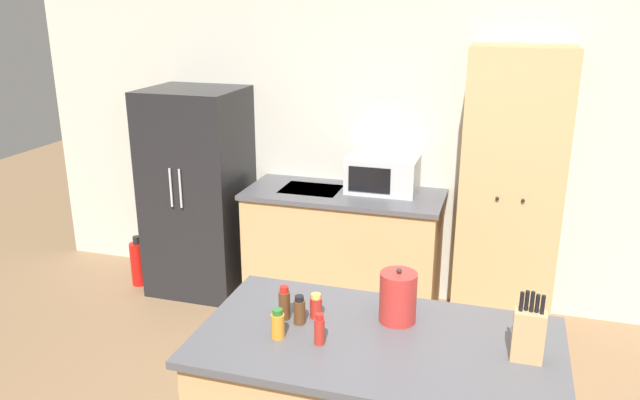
{
  "coord_description": "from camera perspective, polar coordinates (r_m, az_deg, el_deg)",
  "views": [
    {
      "loc": [
        0.27,
        -2.34,
        2.32
      ],
      "look_at": [
        -0.87,
        1.4,
        1.05
      ],
      "focal_mm": 35.0,
      "sensor_mm": 36.0,
      "label": 1
    }
  ],
  "objects": [
    {
      "name": "pantry_cabinet",
      "position": [
        4.57,
        16.98,
        0.57
      ],
      "size": [
        0.68,
        0.55,
        2.03
      ],
      "color": "tan",
      "rests_on": "ground_plane"
    },
    {
      "name": "spice_bottle_amber_oil",
      "position": [
        2.84,
        -0.37,
        -9.7
      ],
      "size": [
        0.06,
        0.06,
        0.12
      ],
      "color": "#B2281E",
      "rests_on": "kitchen_island"
    },
    {
      "name": "wall_back",
      "position": [
        4.79,
        13.36,
        5.21
      ],
      "size": [
        7.2,
        0.06,
        2.6
      ],
      "color": "beige",
      "rests_on": "ground_plane"
    },
    {
      "name": "spice_bottle_pale_salt",
      "position": [
        2.64,
        -0.05,
        -11.79
      ],
      "size": [
        0.04,
        0.04,
        0.14
      ],
      "color": "#B2281E",
      "rests_on": "kitchen_island"
    },
    {
      "name": "kettle",
      "position": [
        2.81,
        7.14,
        -8.8
      ],
      "size": [
        0.16,
        0.16,
        0.25
      ],
      "color": "#B72D28",
      "rests_on": "kitchen_island"
    },
    {
      "name": "fire_extinguisher",
      "position": [
        5.5,
        -16.24,
        -5.55
      ],
      "size": [
        0.13,
        0.13,
        0.43
      ],
      "color": "red",
      "rests_on": "ground_plane"
    },
    {
      "name": "spice_bottle_tall_dark",
      "position": [
        2.83,
        -3.27,
        -9.44
      ],
      "size": [
        0.05,
        0.05,
        0.16
      ],
      "color": "#563319",
      "rests_on": "kitchen_island"
    },
    {
      "name": "spice_bottle_green_herb",
      "position": [
        2.69,
        -3.88,
        -11.28
      ],
      "size": [
        0.06,
        0.06,
        0.13
      ],
      "color": "orange",
      "rests_on": "kitchen_island"
    },
    {
      "name": "microwave",
      "position": [
        4.69,
        5.75,
        2.38
      ],
      "size": [
        0.52,
        0.37,
        0.27
      ],
      "color": "#B2B5B7",
      "rests_on": "back_counter"
    },
    {
      "name": "back_counter",
      "position": [
        4.84,
        2.14,
        -4.49
      ],
      "size": [
        1.49,
        0.66,
        0.93
      ],
      "color": "tan",
      "rests_on": "ground_plane"
    },
    {
      "name": "refrigerator",
      "position": [
        5.12,
        -11.06,
        0.74
      ],
      "size": [
        0.74,
        0.69,
        1.66
      ],
      "color": "black",
      "rests_on": "ground_plane"
    },
    {
      "name": "knife_block",
      "position": [
        2.64,
        18.52,
        -11.57
      ],
      "size": [
        0.12,
        0.07,
        0.3
      ],
      "color": "tan",
      "rests_on": "kitchen_island"
    },
    {
      "name": "spice_bottle_short_red",
      "position": [
        2.79,
        -1.89,
        -10.07
      ],
      "size": [
        0.05,
        0.05,
        0.13
      ],
      "color": "#563319",
      "rests_on": "kitchen_island"
    }
  ]
}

